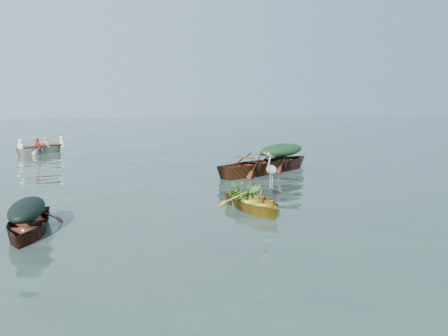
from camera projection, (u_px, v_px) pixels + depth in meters
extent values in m
plane|color=#374E44|center=(236.00, 194.00, 12.81)|extent=(140.00, 140.00, 0.00)
imported|color=#B77823|center=(253.00, 210.00, 10.93)|extent=(1.29, 2.93, 0.77)
imported|color=#4B1F11|center=(29.00, 234.00, 8.96)|extent=(1.83, 3.35, 0.76)
imported|color=#541F13|center=(281.00, 170.00, 17.42)|extent=(4.82, 2.93, 1.09)
imported|color=#602A18|center=(255.00, 175.00, 16.29)|extent=(4.93, 2.87, 1.12)
imported|color=beige|center=(42.00, 153.00, 23.18)|extent=(3.81, 2.88, 0.87)
ellipsoid|color=black|center=(27.00, 206.00, 8.88)|extent=(1.00, 1.84, 0.40)
ellipsoid|color=black|center=(282.00, 150.00, 17.30)|extent=(2.65, 1.61, 0.52)
imported|color=#2B5E18|center=(244.00, 180.00, 11.32)|extent=(0.71, 0.91, 0.60)
imported|color=white|center=(41.00, 138.00, 23.05)|extent=(2.78, 2.21, 0.76)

